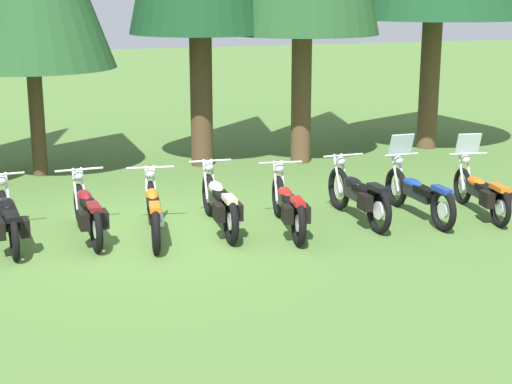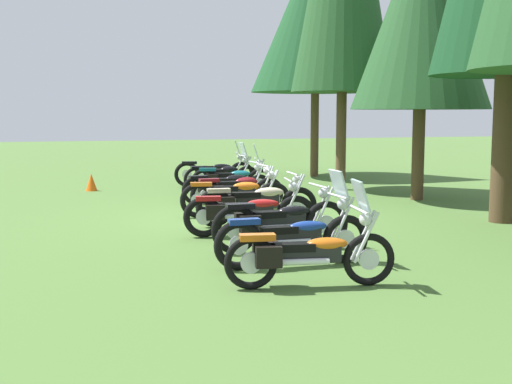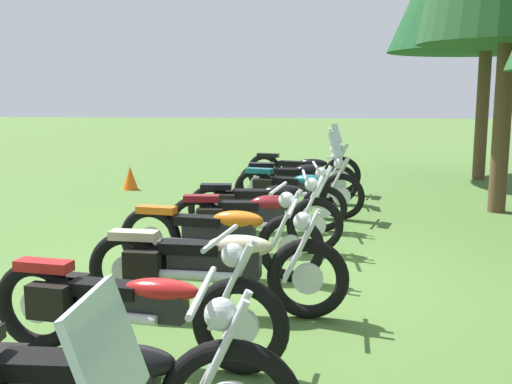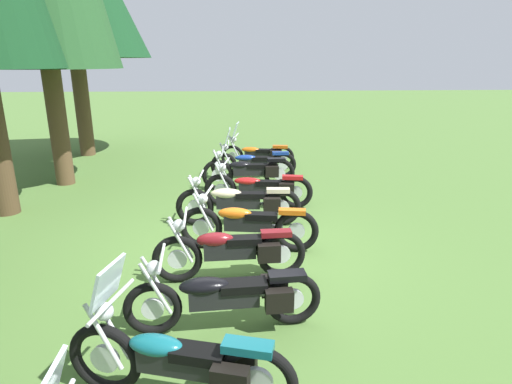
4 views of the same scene
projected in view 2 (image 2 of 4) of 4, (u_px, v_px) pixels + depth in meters
ground_plane at (243, 217)px, 13.83m from camera, size 80.00×80.00×0.00m
motorcycle_0 at (215, 171)px, 19.43m from camera, size 0.85×2.31×1.38m
motorcycle_1 at (223, 175)px, 18.21m from camera, size 0.68×2.16×1.36m
motorcycle_2 at (232, 179)px, 17.12m from camera, size 0.93×2.14×1.38m
motorcycle_3 at (226, 185)px, 15.93m from camera, size 0.72×2.31×0.99m
motorcycle_4 at (236, 190)px, 14.77m from camera, size 0.78×2.21×1.01m
motorcycle_5 at (237, 196)px, 13.75m from camera, size 0.77×2.32×1.02m
motorcycle_6 at (255, 202)px, 12.70m from camera, size 0.73×2.41×1.02m
motorcycle_7 at (247, 212)px, 11.59m from camera, size 0.82×2.35×1.01m
motorcycle_8 at (279, 222)px, 10.36m from camera, size 0.75×2.29×1.04m
motorcycle_9 at (296, 236)px, 9.31m from camera, size 0.66×2.32×1.36m
motorcycle_10 at (308, 253)px, 8.17m from camera, size 0.78×2.16×1.35m
pine_tree_0 at (316, 15)px, 22.06m from camera, size 4.38×4.38×8.03m
pine_tree_2 at (422, 11)px, 16.03m from camera, size 3.42×3.42×7.07m
traffic_cone at (91, 182)px, 18.45m from camera, size 0.32×0.32×0.48m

